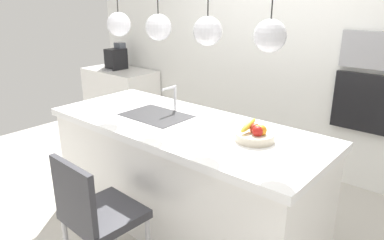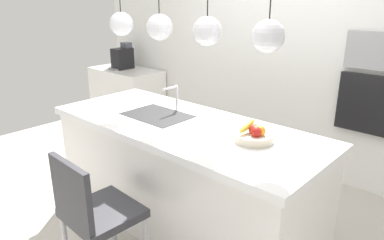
{
  "view_description": "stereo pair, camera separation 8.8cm",
  "coord_description": "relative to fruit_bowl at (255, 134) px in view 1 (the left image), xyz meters",
  "views": [
    {
      "loc": [
        1.84,
        -2.03,
        1.87
      ],
      "look_at": [
        0.1,
        0.0,
        0.95
      ],
      "focal_mm": 33.88,
      "sensor_mm": 36.0,
      "label": 1
    },
    {
      "loc": [
        1.9,
        -1.98,
        1.87
      ],
      "look_at": [
        0.1,
        0.0,
        0.95
      ],
      "focal_mm": 33.88,
      "sensor_mm": 36.0,
      "label": 2
    }
  ],
  "objects": [
    {
      "name": "sink_basin",
      "position": [
        -0.94,
        -0.06,
        -0.05
      ],
      "size": [
        0.56,
        0.4,
        0.02
      ],
      "primitive_type": "cube",
      "color": "#2D2D30",
      "rests_on": "kitchen_island"
    },
    {
      "name": "kitchen_island",
      "position": [
        -0.64,
        -0.06,
        -0.5
      ],
      "size": [
        2.35,
        0.96,
        0.9
      ],
      "color": "white",
      "rests_on": "ground"
    },
    {
      "name": "side_counter",
      "position": [
        -3.04,
        1.22,
        -0.53
      ],
      "size": [
        1.1,
        0.6,
        0.84
      ],
      "primitive_type": "cube",
      "color": "white",
      "rests_on": "ground"
    },
    {
      "name": "coffee_machine",
      "position": [
        -3.09,
        1.23,
        0.05
      ],
      "size": [
        0.2,
        0.35,
        0.38
      ],
      "color": "black",
      "rests_on": "side_counter"
    },
    {
      "name": "fruit_bowl",
      "position": [
        0.0,
        0.0,
        0.0
      ],
      "size": [
        0.28,
        0.28,
        0.16
      ],
      "color": "beige",
      "rests_on": "kitchen_island"
    },
    {
      "name": "chair_near",
      "position": [
        -0.64,
        -0.93,
        -0.44
      ],
      "size": [
        0.49,
        0.47,
        0.91
      ],
      "color": "#333338",
      "rests_on": "ground"
    },
    {
      "name": "pendant_light_center_right",
      "position": [
        -0.39,
        -0.06,
        0.69
      ],
      "size": [
        0.2,
        0.2,
        0.8
      ],
      "color": "silver"
    },
    {
      "name": "faucet",
      "position": [
        -0.94,
        0.16,
        0.09
      ],
      "size": [
        0.02,
        0.17,
        0.22
      ],
      "color": "silver",
      "rests_on": "kitchen_island"
    },
    {
      "name": "pendant_light_left",
      "position": [
        -1.37,
        -0.06,
        0.69
      ],
      "size": [
        0.2,
        0.2,
        0.8
      ],
      "color": "silver"
    },
    {
      "name": "pendant_light_center_left",
      "position": [
        -0.88,
        -0.06,
        0.69
      ],
      "size": [
        0.2,
        0.2,
        0.8
      ],
      "color": "silver"
    },
    {
      "name": "microwave",
      "position": [
        0.29,
        1.52,
        0.45
      ],
      "size": [
        0.54,
        0.08,
        0.34
      ],
      "primitive_type": "cube",
      "color": "#9E9EA3",
      "rests_on": "back_wall"
    },
    {
      "name": "oven",
      "position": [
        0.29,
        1.52,
        -0.05
      ],
      "size": [
        0.56,
        0.08,
        0.56
      ],
      "primitive_type": "cube",
      "color": "black",
      "rests_on": "back_wall"
    },
    {
      "name": "floor",
      "position": [
        -0.64,
        -0.06,
        -0.95
      ],
      "size": [
        6.6,
        6.6,
        0.0
      ],
      "primitive_type": "plane",
      "color": "#BCB7AD",
      "rests_on": "ground"
    },
    {
      "name": "pendant_light_right",
      "position": [
        0.09,
        -0.06,
        0.69
      ],
      "size": [
        0.2,
        0.2,
        0.8
      ],
      "color": "silver"
    },
    {
      "name": "back_wall",
      "position": [
        -0.64,
        1.59,
        0.35
      ],
      "size": [
        6.0,
        0.1,
        2.6
      ],
      "primitive_type": "cube",
      "color": "white",
      "rests_on": "ground"
    }
  ]
}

